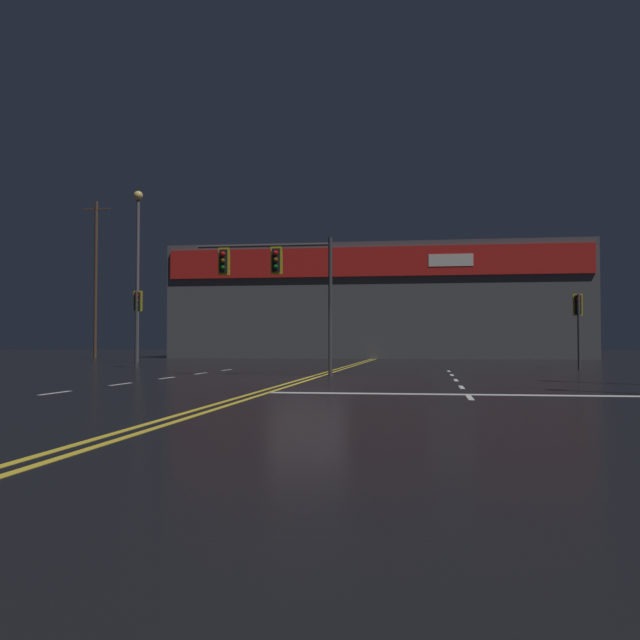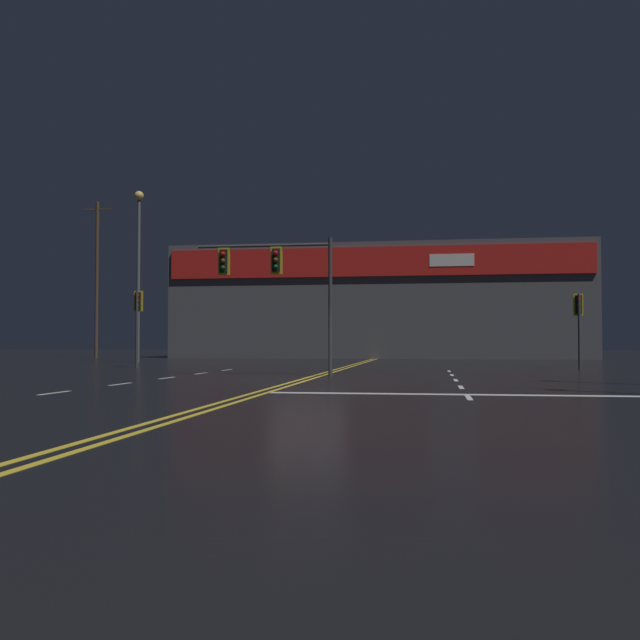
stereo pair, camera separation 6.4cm
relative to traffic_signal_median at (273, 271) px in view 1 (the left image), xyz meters
The scene contains 8 objects.
ground_plane 4.65m from the traffic_signal_median, 54.26° to the right, with size 200.00×200.00×0.00m, color black.
road_markings 5.63m from the traffic_signal_median, 53.88° to the right, with size 14.05×60.00×0.01m.
traffic_signal_median is the anchor object (origin of this frame).
traffic_signal_corner_northwest 11.23m from the traffic_signal_median, 137.88° to the left, with size 0.42×0.36×3.68m.
traffic_signal_corner_northeast 14.84m from the traffic_signal_median, 34.56° to the left, with size 0.42×0.36×3.39m.
streetlight_median_approach 19.88m from the traffic_signal_median, 126.78° to the left, with size 0.56×0.56×10.37m.
building_backdrop 32.68m from the traffic_signal_median, 87.18° to the left, with size 32.02×10.23×8.72m.
utility_pole_row 28.35m from the traffic_signal_median, 88.77° to the left, with size 46.72×0.26×12.45m.
Camera 1 is at (3.82, -22.70, 1.16)m, focal length 40.00 mm.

